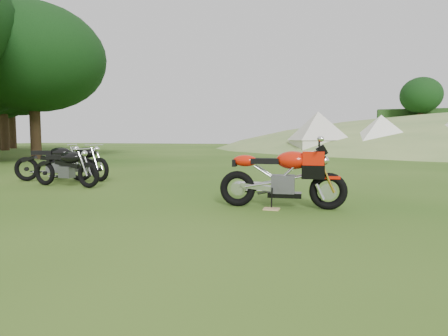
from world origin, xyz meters
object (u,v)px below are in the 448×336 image
(vintage_moto_d, at_px, (82,161))
(tent_left, at_px, (318,134))
(vintage_moto_a, at_px, (53,161))
(tent_mid, at_px, (381,135))
(sport_motorcycle, at_px, (282,172))
(vintage_moto_c, at_px, (66,166))
(plywood_board, at_px, (271,209))

(vintage_moto_d, distance_m, tent_left, 19.76)
(vintage_moto_a, relative_size, tent_mid, 0.67)
(sport_motorcycle, height_order, tent_mid, tent_mid)
(vintage_moto_c, distance_m, vintage_moto_d, 1.45)
(sport_motorcycle, xyz_separation_m, vintage_moto_d, (-6.02, 2.49, -0.08))
(vintage_moto_c, bearing_deg, tent_mid, 69.74)
(vintage_moto_c, distance_m, tent_mid, 21.72)
(vintage_moto_d, xyz_separation_m, tent_left, (5.36, 19.00, 0.90))
(vintage_moto_a, relative_size, vintage_moto_c, 1.09)
(vintage_moto_c, xyz_separation_m, tent_mid, (8.95, 19.78, 0.83))
(tent_left, relative_size, tent_mid, 1.08)
(plywood_board, height_order, vintage_moto_c, vintage_moto_c)
(plywood_board, xyz_separation_m, tent_mid, (3.64, 21.15, 1.33))
(sport_motorcycle, distance_m, vintage_moto_a, 6.88)
(vintage_moto_d, distance_m, tent_mid, 20.78)
(tent_mid, bearing_deg, vintage_moto_a, -130.52)
(vintage_moto_d, relative_size, tent_left, 0.62)
(vintage_moto_a, height_order, vintage_moto_d, vintage_moto_a)
(vintage_moto_c, bearing_deg, vintage_moto_a, 147.19)
(vintage_moto_d, bearing_deg, plywood_board, -10.58)
(vintage_moto_a, distance_m, vintage_moto_d, 0.74)
(sport_motorcycle, relative_size, vintage_moto_c, 1.07)
(vintage_moto_d, bearing_deg, sport_motorcycle, -8.33)
(sport_motorcycle, bearing_deg, plywood_board, -126.87)
(vintage_moto_d, xyz_separation_m, tent_mid, (9.52, 18.45, 0.80))
(vintage_moto_a, xyz_separation_m, vintage_moto_d, (0.56, 0.48, -0.01))
(sport_motorcycle, height_order, vintage_moto_d, sport_motorcycle)
(sport_motorcycle, relative_size, vintage_moto_d, 1.00)
(plywood_board, height_order, tent_mid, tent_mid)
(plywood_board, distance_m, tent_mid, 21.51)
(plywood_board, xyz_separation_m, vintage_moto_a, (-6.44, 2.22, 0.54))
(tent_mid, bearing_deg, vintage_moto_c, -126.84)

